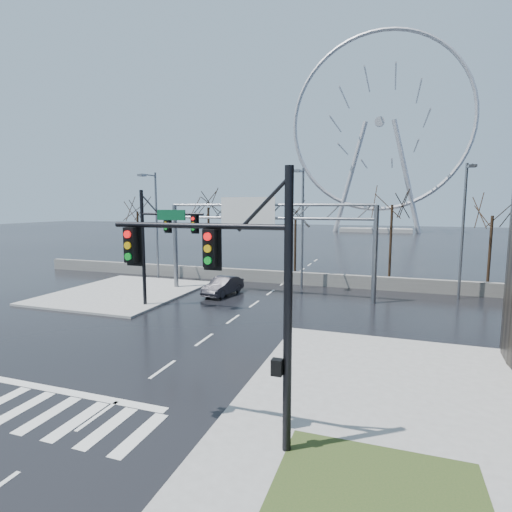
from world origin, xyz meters
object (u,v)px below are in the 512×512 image
at_px(signal_mast_near, 240,282).
at_px(sign_gantry, 262,229).
at_px(car, 223,286).
at_px(signal_mast_far, 157,237).
at_px(ferris_wheel, 379,129).

bearing_deg(signal_mast_near, sign_gantry, 106.19).
relative_size(signal_mast_near, sign_gantry, 0.49).
distance_m(sign_gantry, car, 5.43).
height_order(signal_mast_near, signal_mast_far, same).
bearing_deg(sign_gantry, car, -162.88).
bearing_deg(signal_mast_near, ferris_wheel, 90.08).
relative_size(signal_mast_far, ferris_wheel, 0.16).
distance_m(signal_mast_far, car, 7.05).
relative_size(ferris_wheel, car, 12.00).
bearing_deg(signal_mast_near, signal_mast_far, 130.26).
height_order(signal_mast_near, car, signal_mast_near).
xyz_separation_m(sign_gantry, ferris_wheel, (5.38, 80.04, 20.95)).
bearing_deg(ferris_wheel, car, -95.86).
bearing_deg(ferris_wheel, sign_gantry, -93.84).
bearing_deg(car, signal_mast_far, -109.08).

